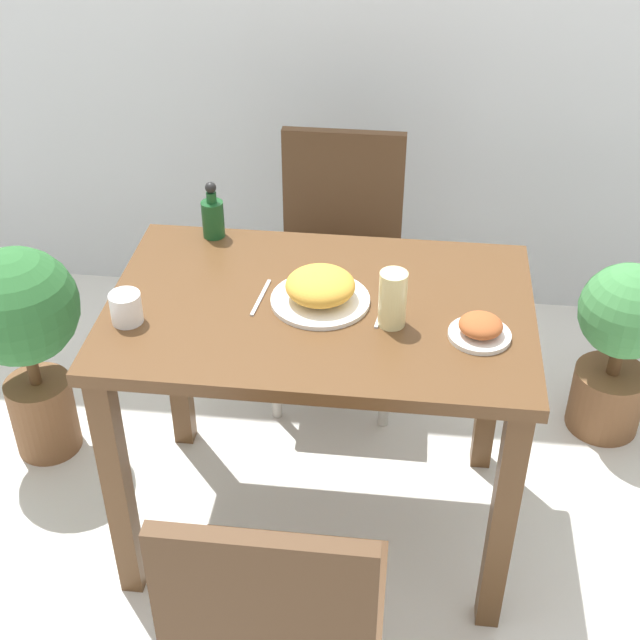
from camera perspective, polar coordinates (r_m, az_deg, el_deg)
ground_plane at (r=2.73m, az=0.00°, el=-12.52°), size 16.00×16.00×0.00m
dining_table at (r=2.29m, az=0.00°, el=-1.61°), size 1.06×0.69×0.77m
chair_near at (r=1.88m, az=-2.89°, el=-18.96°), size 0.42×0.42×0.88m
chair_far at (r=2.95m, az=1.23°, el=4.21°), size 0.42×0.42×0.88m
food_plate at (r=2.20m, az=0.11°, el=1.98°), size 0.25×0.25×0.09m
side_plate at (r=2.12m, az=10.22°, el=-0.55°), size 0.15×0.15×0.06m
drink_cup at (r=2.18m, az=-12.31°, el=0.76°), size 0.08×0.08×0.08m
juice_glass at (r=2.11m, az=4.67°, el=1.35°), size 0.07×0.07×0.14m
sauce_bottle at (r=2.49m, az=-6.88°, el=6.62°), size 0.06×0.06×0.16m
fork_utensil at (r=2.24m, az=-3.81°, el=1.45°), size 0.03×0.16×0.00m
spoon_utensil at (r=2.21m, az=4.08°, el=0.94°), size 0.03×0.19×0.00m
potted_plant_left at (r=2.79m, az=-18.43°, el=-0.58°), size 0.36×0.36×0.73m
potted_plant_right at (r=2.95m, az=18.68°, el=-1.23°), size 0.30×0.30×0.61m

